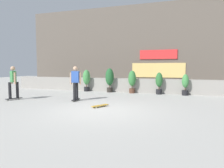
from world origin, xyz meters
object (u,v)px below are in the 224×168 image
potted_plant_1 (110,78)px  potted_plant_2 (132,80)px  potted_plant_0 (87,79)px  skater_far_left (13,81)px  potted_plant_3 (159,82)px  skater_by_wall_right (76,82)px  skateboard_near_camera (100,106)px  potted_plant_4 (185,84)px

potted_plant_1 → potted_plant_2: potted_plant_1 is taller
potted_plant_0 → potted_plant_2: potted_plant_0 is taller
potted_plant_2 → skater_far_left: bearing=-138.1°
skater_far_left → potted_plant_3: bearing=34.0°
potted_plant_0 → skater_by_wall_right: skater_by_wall_right is taller
potted_plant_2 → skateboard_near_camera: 4.97m
skater_far_left → skateboard_near_camera: size_ratio=2.13×
potted_plant_4 → skater_by_wall_right: bearing=-143.7°
skater_far_left → potted_plant_2: bearing=41.9°
skater_far_left → skateboard_near_camera: skater_far_left is taller
potted_plant_0 → potted_plant_1: potted_plant_1 is taller
potted_plant_0 → potted_plant_3: bearing=0.0°
potted_plant_3 → potted_plant_2: bearing=180.0°
potted_plant_3 → skateboard_near_camera: potted_plant_3 is taller
skater_far_left → skater_by_wall_right: size_ratio=1.00×
potted_plant_4 → potted_plant_0: bearing=180.0°
potted_plant_3 → skateboard_near_camera: bearing=-111.0°
potted_plant_3 → potted_plant_4: 1.50m
potted_plant_3 → skater_far_left: 8.11m
potted_plant_2 → skater_by_wall_right: (-1.95, -3.76, 0.12)m
potted_plant_0 → skater_by_wall_right: bearing=-72.0°
skater_by_wall_right → skateboard_near_camera: 2.26m
potted_plant_3 → skater_far_left: (-6.72, -4.53, 0.20)m
potted_plant_2 → potted_plant_3: size_ratio=1.08×
potted_plant_0 → skater_far_left: 4.90m
potted_plant_1 → potted_plant_4: potted_plant_1 is taller
potted_plant_0 → skater_far_left: skater_far_left is taller
potted_plant_4 → skater_far_left: (-8.22, -4.53, 0.27)m
potted_plant_1 → skater_far_left: 5.75m
potted_plant_0 → potted_plant_1: size_ratio=0.93×
potted_plant_1 → potted_plant_0: bearing=180.0°
potted_plant_0 → skateboard_near_camera: (2.97, -4.90, -0.78)m
potted_plant_4 → skater_far_left: 9.39m
potted_plant_2 → potted_plant_4: (3.18, -0.00, -0.15)m
potted_plant_1 → skater_far_left: bearing=-128.0°
potted_plant_4 → skater_by_wall_right: size_ratio=0.73×
potted_plant_2 → potted_plant_0: bearing=180.0°
potted_plant_2 → skateboard_near_camera: (-0.20, -4.90, -0.76)m
potted_plant_1 → potted_plant_4: (4.68, -0.00, -0.25)m
potted_plant_2 → skater_by_wall_right: skater_by_wall_right is taller
potted_plant_2 → skater_by_wall_right: size_ratio=0.84×
skater_by_wall_right → skateboard_near_camera: skater_by_wall_right is taller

